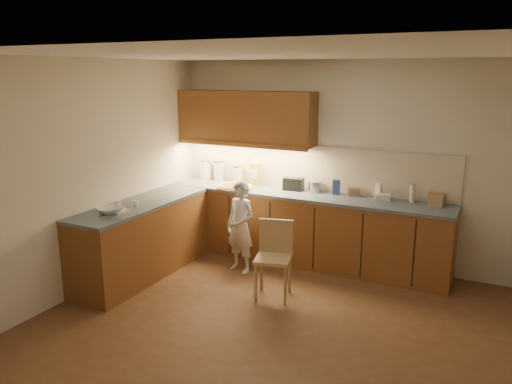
% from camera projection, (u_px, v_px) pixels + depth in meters
% --- Properties ---
extents(room, '(4.54, 4.50, 2.62)m').
position_uv_depth(room, '(275.00, 157.00, 4.61)').
color(room, '#54341C').
rests_on(room, ground).
extents(l_counter, '(3.77, 2.62, 0.92)m').
position_uv_depth(l_counter, '(249.00, 231.00, 6.38)').
color(l_counter, brown).
rests_on(l_counter, ground).
extents(backsplash, '(3.75, 0.02, 0.58)m').
position_uv_depth(backsplash, '(311.00, 168.00, 6.61)').
color(backsplash, beige).
rests_on(backsplash, l_counter).
extents(upper_cabinets, '(1.95, 0.36, 0.73)m').
position_uv_depth(upper_cabinets, '(245.00, 117.00, 6.71)').
color(upper_cabinets, brown).
rests_on(upper_cabinets, ground).
extents(pizza_on_board, '(0.50, 0.50, 0.20)m').
position_uv_depth(pizza_on_board, '(235.00, 186.00, 6.73)').
color(pizza_on_board, '#A27951').
rests_on(pizza_on_board, l_counter).
extents(child, '(0.48, 0.37, 1.15)m').
position_uv_depth(child, '(241.00, 227.00, 6.17)').
color(child, silver).
rests_on(child, ground).
extents(wooden_chair, '(0.47, 0.47, 0.85)m').
position_uv_depth(wooden_chair, '(274.00, 253.00, 5.52)').
color(wooden_chair, tan).
rests_on(wooden_chair, ground).
extents(mixing_bowl, '(0.36, 0.36, 0.07)m').
position_uv_depth(mixing_bowl, '(110.00, 210.00, 5.52)').
color(mixing_bowl, white).
rests_on(mixing_bowl, l_counter).
extents(canister_a, '(0.14, 0.14, 0.29)m').
position_uv_depth(canister_a, '(205.00, 170.00, 7.23)').
color(canister_a, white).
rests_on(canister_a, l_counter).
extents(canister_b, '(0.15, 0.15, 0.26)m').
position_uv_depth(canister_b, '(207.00, 170.00, 7.25)').
color(canister_b, silver).
rests_on(canister_b, l_counter).
extents(canister_c, '(0.16, 0.16, 0.29)m').
position_uv_depth(canister_c, '(219.00, 170.00, 7.15)').
color(canister_c, beige).
rests_on(canister_c, l_counter).
extents(canister_d, '(0.15, 0.15, 0.25)m').
position_uv_depth(canister_d, '(238.00, 174.00, 7.02)').
color(canister_d, silver).
rests_on(canister_d, l_counter).
extents(oil_jug, '(0.13, 0.09, 0.37)m').
position_uv_depth(oil_jug, '(256.00, 173.00, 6.86)').
color(oil_jug, gold).
rests_on(oil_jug, l_counter).
extents(toaster, '(0.27, 0.17, 0.17)m').
position_uv_depth(toaster, '(293.00, 184.00, 6.58)').
color(toaster, black).
rests_on(toaster, l_counter).
extents(steel_pot, '(0.19, 0.19, 0.14)m').
position_uv_depth(steel_pot, '(315.00, 186.00, 6.50)').
color(steel_pot, '#BABABF').
rests_on(steel_pot, l_counter).
extents(blue_box, '(0.11, 0.09, 0.19)m').
position_uv_depth(blue_box, '(336.00, 187.00, 6.37)').
color(blue_box, '#324296').
rests_on(blue_box, l_counter).
extents(card_box_a, '(0.18, 0.15, 0.11)m').
position_uv_depth(card_box_a, '(354.00, 191.00, 6.31)').
color(card_box_a, tan).
rests_on(card_box_a, l_counter).
extents(white_bottle, '(0.07, 0.07, 0.18)m').
position_uv_depth(white_bottle, '(378.00, 191.00, 6.17)').
color(white_bottle, white).
rests_on(white_bottle, l_counter).
extents(flat_pack, '(0.21, 0.17, 0.07)m').
position_uv_depth(flat_pack, '(382.00, 197.00, 6.09)').
color(flat_pack, silver).
rests_on(flat_pack, l_counter).
extents(tall_jar, '(0.07, 0.07, 0.22)m').
position_uv_depth(tall_jar, '(413.00, 193.00, 5.96)').
color(tall_jar, beige).
rests_on(tall_jar, l_counter).
extents(card_box_b, '(0.20, 0.17, 0.14)m').
position_uv_depth(card_box_b, '(437.00, 199.00, 5.84)').
color(card_box_b, '#967651').
rests_on(card_box_b, l_counter).
extents(dough_cloth, '(0.26, 0.20, 0.02)m').
position_uv_depth(dough_cloth, '(116.00, 210.00, 5.60)').
color(dough_cloth, silver).
rests_on(dough_cloth, l_counter).
extents(spice_jar_a, '(0.07, 0.07, 0.09)m').
position_uv_depth(spice_jar_a, '(118.00, 204.00, 5.73)').
color(spice_jar_a, silver).
rests_on(spice_jar_a, l_counter).
extents(spice_jar_b, '(0.06, 0.06, 0.07)m').
position_uv_depth(spice_jar_b, '(136.00, 203.00, 5.80)').
color(spice_jar_b, white).
rests_on(spice_jar_b, l_counter).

